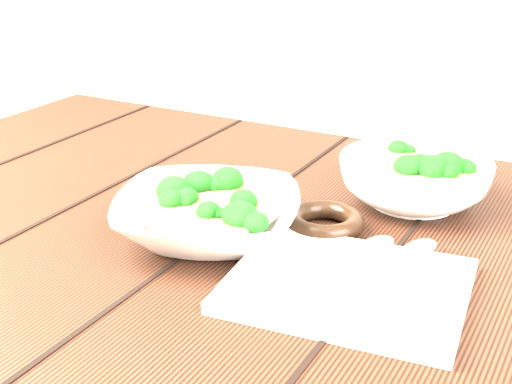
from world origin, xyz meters
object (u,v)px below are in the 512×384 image
Objects in this scene: trivet at (324,222)px; soup_bowl_back at (414,179)px; napkin at (347,286)px; table at (238,319)px; soup_bowl_front at (208,215)px.

soup_bowl_back is at bearing 62.86° from trivet.
trivet is at bearing 116.47° from napkin.
soup_bowl_back is 0.25m from napkin.
soup_bowl_front is at bearing -124.73° from table.
soup_bowl_back is at bearing 49.05° from table.
soup_bowl_back reaches higher than trivet.
soup_bowl_back is 2.43× the size of trivet.
table is 4.39× the size of soup_bowl_front.
trivet is 0.41× the size of napkin.
table is 0.28m from soup_bowl_back.
soup_bowl_back is (0.16, 0.18, 0.15)m from table.
napkin is (0.08, -0.12, -0.01)m from trivet.
trivet is at bearing 29.13° from table.
soup_bowl_front reaches higher than napkin.
soup_bowl_back is 1.00× the size of napkin.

